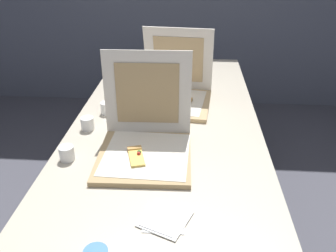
# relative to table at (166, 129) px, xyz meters

# --- Properties ---
(table) EXTENTS (0.94, 2.08, 0.73)m
(table) POSITION_rel_table_xyz_m (0.00, 0.00, 0.00)
(table) COLOR #BCB29E
(table) RESTS_ON ground
(pizza_box_front) EXTENTS (0.40, 0.41, 0.41)m
(pizza_box_front) POSITION_rel_table_xyz_m (-0.07, -0.30, 0.10)
(pizza_box_front) COLOR tan
(pizza_box_front) RESTS_ON table
(pizza_box_middle) EXTENTS (0.42, 0.43, 0.40)m
(pizza_box_middle) POSITION_rel_table_xyz_m (0.03, 0.23, 0.10)
(pizza_box_middle) COLOR tan
(pizza_box_middle) RESTS_ON table
(cup_white_far) EXTENTS (0.06, 0.06, 0.06)m
(cup_white_far) POSITION_rel_table_xyz_m (-0.25, 0.37, 0.08)
(cup_white_far) COLOR white
(cup_white_far) RESTS_ON table
(cup_white_mid) EXTENTS (0.06, 0.06, 0.06)m
(cup_white_mid) POSITION_rel_table_xyz_m (-0.32, 0.07, 0.08)
(cup_white_mid) COLOR white
(cup_white_mid) RESTS_ON table
(cup_white_near_center) EXTENTS (0.06, 0.06, 0.06)m
(cup_white_near_center) POSITION_rel_table_xyz_m (-0.37, -0.11, 0.08)
(cup_white_near_center) COLOR white
(cup_white_near_center) RESTS_ON table
(cup_white_near_left) EXTENTS (0.06, 0.06, 0.06)m
(cup_white_near_left) POSITION_rel_table_xyz_m (-0.39, -0.37, 0.08)
(cup_white_near_left) COLOR white
(cup_white_near_left) RESTS_ON table
(napkin_pile) EXTENTS (0.19, 0.19, 0.01)m
(napkin_pile) POSITION_rel_table_xyz_m (0.05, -0.69, 0.05)
(napkin_pile) COLOR white
(napkin_pile) RESTS_ON table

